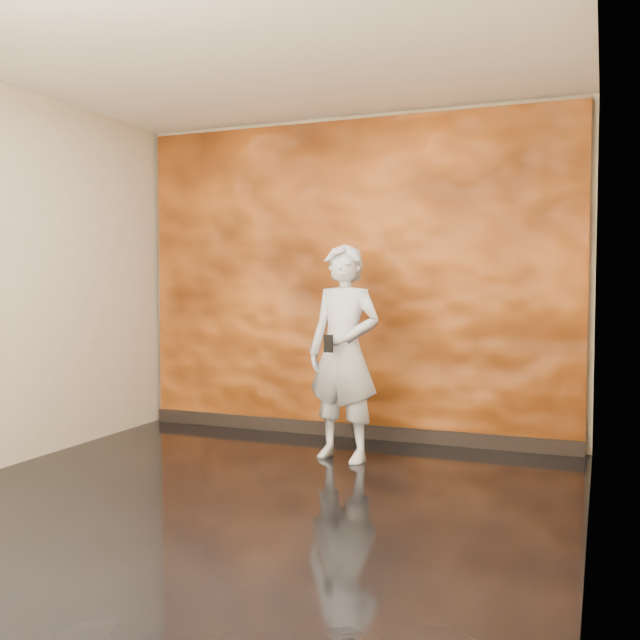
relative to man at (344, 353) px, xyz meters
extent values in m
cube|color=black|center=(-0.23, -1.16, -0.83)|extent=(4.00, 4.00, 0.01)
cube|color=tan|center=(-0.23, 0.84, 0.58)|extent=(4.00, 0.02, 2.80)
cube|color=tan|center=(1.77, -1.16, 0.58)|extent=(0.02, 4.00, 2.80)
cube|color=white|center=(-0.23, -1.16, 1.98)|extent=(4.00, 4.00, 0.01)
cube|color=orange|center=(-0.23, 0.80, 0.56)|extent=(3.90, 0.06, 2.75)
cube|color=black|center=(-0.23, 0.76, -0.76)|extent=(3.90, 0.04, 0.12)
imported|color=#9599A4|center=(0.00, 0.00, 0.00)|extent=(0.66, 0.50, 1.64)
cube|color=black|center=(-0.03, -0.24, 0.09)|extent=(0.07, 0.02, 0.13)
camera|label=1|loc=(1.83, -5.08, 0.53)|focal=40.00mm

